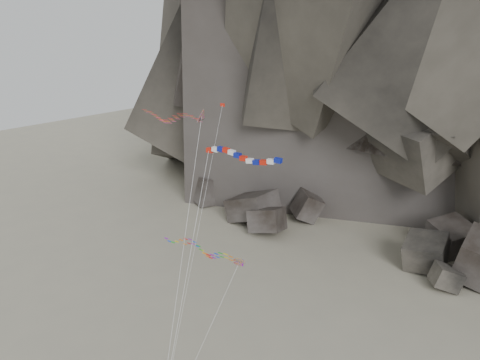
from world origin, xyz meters
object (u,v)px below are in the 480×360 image
Objects in this scene: parafoil_kite at (198,247)px; pennant_kite at (206,187)px; delta_kite at (169,116)px; banner_kite at (240,158)px.

pennant_kite is at bearing -30.73° from parafoil_kite.
pennant_kite is (7.18, -2.51, -5.64)m from delta_kite.
delta_kite is 0.99× the size of pennant_kite.
banner_kite is 5.40m from pennant_kite.
delta_kite is at bearing 162.47° from banner_kite.
banner_kite is (11.24, -2.50, -2.08)m from delta_kite.
delta_kite is 11.70m from banner_kite.
parafoil_kite is (3.45, 0.09, -14.03)m from delta_kite.
banner_kite reaches higher than parafoil_kite.
banner_kite is 1.35× the size of parafoil_kite.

